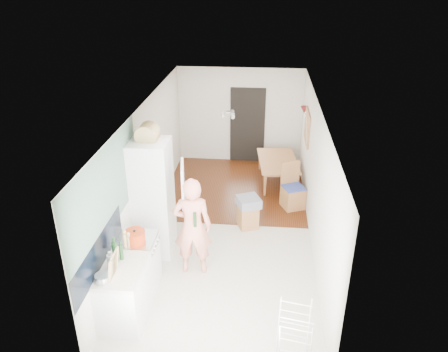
% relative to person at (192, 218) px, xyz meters
% --- Properties ---
extents(room_shell, '(3.20, 7.00, 2.50)m').
position_rel_person_xyz_m(room_shell, '(0.48, 1.31, 0.21)').
color(room_shell, silver).
rests_on(room_shell, ground).
extents(floor, '(3.20, 7.00, 0.01)m').
position_rel_person_xyz_m(floor, '(0.48, 1.31, -1.04)').
color(floor, beige).
rests_on(floor, ground).
extents(wood_floor_overlay, '(3.20, 3.30, 0.01)m').
position_rel_person_xyz_m(wood_floor_overlay, '(0.48, 3.16, -1.03)').
color(wood_floor_overlay, '#542310').
rests_on(wood_floor_overlay, room_shell).
extents(sage_wall_panel, '(0.02, 3.00, 1.30)m').
position_rel_person_xyz_m(sage_wall_panel, '(-1.11, -0.69, 0.81)').
color(sage_wall_panel, slate).
rests_on(sage_wall_panel, room_shell).
extents(tile_splashback, '(0.02, 1.90, 0.50)m').
position_rel_person_xyz_m(tile_splashback, '(-1.10, -1.24, 0.11)').
color(tile_splashback, black).
rests_on(tile_splashback, room_shell).
extents(doorway_recess, '(0.90, 0.04, 2.00)m').
position_rel_person_xyz_m(doorway_recess, '(0.68, 4.79, -0.04)').
color(doorway_recess, black).
rests_on(doorway_recess, room_shell).
extents(base_cabinet, '(0.60, 0.90, 0.86)m').
position_rel_person_xyz_m(base_cabinet, '(-0.82, -1.24, -0.61)').
color(base_cabinet, silver).
rests_on(base_cabinet, room_shell).
extents(worktop, '(0.62, 0.92, 0.06)m').
position_rel_person_xyz_m(worktop, '(-0.82, -1.24, -0.15)').
color(worktop, beige).
rests_on(worktop, room_shell).
extents(range_cooker, '(0.60, 0.60, 0.88)m').
position_rel_person_xyz_m(range_cooker, '(-0.82, -0.49, -0.60)').
color(range_cooker, silver).
rests_on(range_cooker, room_shell).
extents(cooker_top, '(0.60, 0.60, 0.04)m').
position_rel_person_xyz_m(cooker_top, '(-0.82, -0.49, -0.14)').
color(cooker_top, silver).
rests_on(cooker_top, room_shell).
extents(fridge_housing, '(0.66, 0.66, 2.15)m').
position_rel_person_xyz_m(fridge_housing, '(-0.79, 0.53, 0.04)').
color(fridge_housing, silver).
rests_on(fridge_housing, room_shell).
extents(fridge_door, '(0.14, 0.56, 0.70)m').
position_rel_person_xyz_m(fridge_door, '(-0.18, 0.23, 0.51)').
color(fridge_door, silver).
rests_on(fridge_door, room_shell).
extents(fridge_interior, '(0.02, 0.52, 0.66)m').
position_rel_person_xyz_m(fridge_interior, '(-0.48, 0.53, 0.51)').
color(fridge_interior, white).
rests_on(fridge_interior, room_shell).
extents(pinboard, '(0.03, 0.90, 0.70)m').
position_rel_person_xyz_m(pinboard, '(2.06, 3.21, 0.51)').
color(pinboard, tan).
rests_on(pinboard, room_shell).
extents(pinboard_frame, '(0.00, 0.94, 0.74)m').
position_rel_person_xyz_m(pinboard_frame, '(2.05, 3.21, 0.51)').
color(pinboard_frame, '#A85F3C').
rests_on(pinboard_frame, room_shell).
extents(wall_sconce, '(0.18, 0.18, 0.16)m').
position_rel_person_xyz_m(wall_sconce, '(2.02, 3.86, 0.71)').
color(wall_sconce, maroon).
rests_on(wall_sconce, room_shell).
extents(person, '(0.80, 0.56, 2.08)m').
position_rel_person_xyz_m(person, '(0.00, 0.00, 0.00)').
color(person, '#F18C74').
rests_on(person, floor).
extents(dining_table, '(0.89, 1.43, 0.48)m').
position_rel_person_xyz_m(dining_table, '(1.51, 3.59, -0.80)').
color(dining_table, '#A85F3C').
rests_on(dining_table, floor).
extents(dining_chair, '(0.56, 0.56, 1.01)m').
position_rel_person_xyz_m(dining_chair, '(1.79, 2.36, -0.53)').
color(dining_chair, '#A85F3C').
rests_on(dining_chair, floor).
extents(stool, '(0.46, 0.46, 0.47)m').
position_rel_person_xyz_m(stool, '(0.86, 1.49, -0.80)').
color(stool, '#A85F3C').
rests_on(stool, floor).
extents(grey_drape, '(0.55, 0.55, 0.19)m').
position_rel_person_xyz_m(grey_drape, '(0.87, 1.50, -0.48)').
color(grey_drape, gray).
rests_on(grey_drape, stool).
extents(drying_rack, '(0.49, 0.45, 0.82)m').
position_rel_person_xyz_m(drying_rack, '(1.61, -1.74, -0.63)').
color(drying_rack, silver).
rests_on(drying_rack, floor).
extents(bread_bin, '(0.40, 0.38, 0.20)m').
position_rel_person_xyz_m(bread_bin, '(-0.81, 0.63, 1.21)').
color(bread_bin, tan).
rests_on(bread_bin, fridge_housing).
extents(red_casserole, '(0.37, 0.37, 0.19)m').
position_rel_person_xyz_m(red_casserole, '(-0.80, -0.58, -0.02)').
color(red_casserole, '#BF330E').
rests_on(red_casserole, cooker_top).
extents(steel_pan, '(0.23, 0.23, 0.11)m').
position_rel_person_xyz_m(steel_pan, '(-0.97, -1.53, -0.07)').
color(steel_pan, silver).
rests_on(steel_pan, worktop).
extents(held_bottle, '(0.05, 0.05, 0.25)m').
position_rel_person_xyz_m(held_bottle, '(0.07, -0.15, 0.07)').
color(held_bottle, '#1A3B1A').
rests_on(held_bottle, person).
extents(bottle_a, '(0.09, 0.09, 0.33)m').
position_rel_person_xyz_m(bottle_a, '(-0.93, -1.09, 0.05)').
color(bottle_a, '#1A3B1A').
rests_on(bottle_a, worktop).
extents(bottle_b, '(0.07, 0.07, 0.25)m').
position_rel_person_xyz_m(bottle_b, '(-0.87, -1.02, 0.00)').
color(bottle_b, '#1A3B1A').
rests_on(bottle_b, worktop).
extents(bottle_c, '(0.10, 0.10, 0.23)m').
position_rel_person_xyz_m(bottle_c, '(-0.95, -1.25, -0.00)').
color(bottle_c, beige).
rests_on(bottle_c, worktop).
extents(pepper_mill_front, '(0.07, 0.07, 0.23)m').
position_rel_person_xyz_m(pepper_mill_front, '(-0.91, -0.71, -0.01)').
color(pepper_mill_front, tan).
rests_on(pepper_mill_front, worktop).
extents(pepper_mill_back, '(0.06, 0.06, 0.20)m').
position_rel_person_xyz_m(pepper_mill_back, '(-0.85, -0.71, -0.02)').
color(pepper_mill_back, tan).
rests_on(pepper_mill_back, worktop).
extents(chopping_boards, '(0.06, 0.28, 0.38)m').
position_rel_person_xyz_m(chopping_boards, '(-0.85, -1.41, 0.07)').
color(chopping_boards, tan).
rests_on(chopping_boards, worktop).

